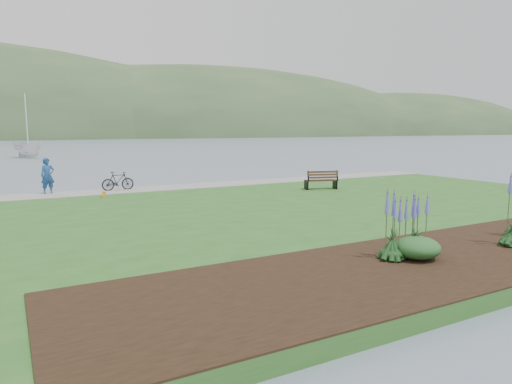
# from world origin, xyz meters

# --- Properties ---
(ground) EXTENTS (600.00, 600.00, 0.00)m
(ground) POSITION_xyz_m (0.00, 0.00, 0.00)
(ground) COLOR slate
(ground) RESTS_ON ground
(lawn) EXTENTS (34.00, 20.00, 0.40)m
(lawn) POSITION_xyz_m (0.00, -2.00, 0.20)
(lawn) COLOR #24541D
(lawn) RESTS_ON ground
(shoreline_path) EXTENTS (34.00, 2.20, 0.03)m
(shoreline_path) POSITION_xyz_m (0.00, 6.90, 0.42)
(shoreline_path) COLOR gray
(shoreline_path) RESTS_ON lawn
(garden_bed) EXTENTS (24.00, 4.40, 0.04)m
(garden_bed) POSITION_xyz_m (3.00, -9.80, 0.42)
(garden_bed) COLOR black
(garden_bed) RESTS_ON lawn
(far_hillside) EXTENTS (580.00, 80.00, 38.00)m
(far_hillside) POSITION_xyz_m (20.00, 170.00, 0.00)
(far_hillside) COLOR #334E2C
(far_hillside) RESTS_ON ground
(park_bench) EXTENTS (1.83, 1.15, 1.06)m
(park_bench) POSITION_xyz_m (5.77, 2.40, 0.93)
(park_bench) COLOR black
(park_bench) RESTS_ON lawn
(person) EXTENTS (0.88, 0.69, 2.14)m
(person) POSITION_xyz_m (-7.40, 7.50, 1.47)
(person) COLOR navy
(person) RESTS_ON lawn
(bicycle_b) EXTENTS (0.57, 1.71, 1.01)m
(bicycle_b) POSITION_xyz_m (-4.03, 7.20, 0.91)
(bicycle_b) COLOR black
(bicycle_b) RESTS_ON lawn
(sailboat) EXTENTS (12.86, 12.94, 25.23)m
(sailboat) POSITION_xyz_m (-6.68, 46.56, 0.00)
(sailboat) COLOR silver
(sailboat) RESTS_ON ground
(pannier) EXTENTS (0.21, 0.29, 0.28)m
(pannier) POSITION_xyz_m (-5.13, 5.14, 0.54)
(pannier) COLOR orange
(pannier) RESTS_ON lawn
(echium_4) EXTENTS (0.62, 0.62, 1.93)m
(echium_4) POSITION_xyz_m (-0.21, -9.48, 1.26)
(echium_4) COLOR #133415
(echium_4) RESTS_ON garden_bed
(echium_5) EXTENTS (0.62, 0.62, 1.92)m
(echium_5) POSITION_xyz_m (-0.81, -9.34, 1.21)
(echium_5) COLOR #133415
(echium_5) RESTS_ON garden_bed
(shrub_0) EXTENTS (1.12, 1.12, 0.56)m
(shrub_0) POSITION_xyz_m (-0.23, -9.61, 0.72)
(shrub_0) COLOR #1E4C21
(shrub_0) RESTS_ON garden_bed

